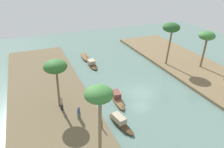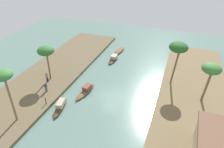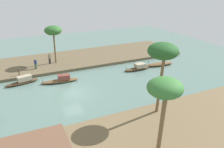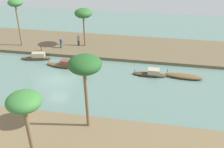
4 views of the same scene
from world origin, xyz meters
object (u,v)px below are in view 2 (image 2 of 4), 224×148
at_px(person_by_mooring, 46,88).
at_px(palm_tree_right_short, 211,70).
at_px(sampan_open_hull, 60,106).
at_px(palm_tree_left_far, 3,77).
at_px(mooring_post, 46,101).
at_px(sampan_upstream_small, 119,51).
at_px(person_on_near_bank, 47,78).
at_px(sampan_with_tall_canopy, 114,59).
at_px(sampan_with_red_awning, 86,90).
at_px(palm_tree_right_tall, 178,48).
at_px(palm_tree_left_near, 46,51).

bearing_deg(person_by_mooring, palm_tree_right_short, -50.77).
distance_m(person_by_mooring, palm_tree_right_short, 24.89).
xyz_separation_m(sampan_open_hull, palm_tree_left_far, (4.35, -3.89, 6.76)).
xyz_separation_m(mooring_post, palm_tree_right_short, (-8.78, 21.81, 4.85)).
relative_size(sampan_upstream_small, person_on_near_bank, 2.88).
relative_size(sampan_with_tall_canopy, sampan_with_red_awning, 0.85).
xyz_separation_m(sampan_open_hull, palm_tree_right_tall, (-11.88, 14.72, 6.52)).
relative_size(sampan_with_red_awning, palm_tree_right_short, 0.84).
relative_size(palm_tree_left_near, palm_tree_left_far, 0.81).
height_order(sampan_with_tall_canopy, mooring_post, mooring_post).
xyz_separation_m(sampan_upstream_small, mooring_post, (21.66, -4.26, 0.71)).
height_order(sampan_upstream_small, palm_tree_right_short, palm_tree_right_short).
height_order(sampan_open_hull, palm_tree_right_tall, palm_tree_right_tall).
height_order(sampan_with_red_awning, palm_tree_left_near, palm_tree_left_near).
distance_m(sampan_open_hull, palm_tree_left_near, 9.77).
distance_m(sampan_with_red_awning, palm_tree_right_tall, 16.14).
distance_m(person_by_mooring, palm_tree_left_near, 6.01).
bearing_deg(person_by_mooring, palm_tree_left_near, 49.10).
bearing_deg(sampan_with_red_awning, mooring_post, -31.35).
bearing_deg(palm_tree_left_far, palm_tree_right_tall, 131.11).
height_order(person_on_near_bank, palm_tree_left_near, palm_tree_left_near).
xyz_separation_m(sampan_with_tall_canopy, person_on_near_bank, (12.32, -7.74, 0.88)).
relative_size(person_on_near_bank, mooring_post, 1.62).
bearing_deg(sampan_with_tall_canopy, sampan_with_red_awning, -1.32).
relative_size(mooring_post, palm_tree_right_short, 0.17).
xyz_separation_m(sampan_with_tall_canopy, palm_tree_right_short, (8.59, 17.42, 5.48)).
bearing_deg(palm_tree_left_far, person_on_near_bank, -169.32).
bearing_deg(palm_tree_left_near, person_by_mooring, 24.40).
height_order(mooring_post, palm_tree_right_tall, palm_tree_right_tall).
bearing_deg(person_on_near_bank, person_by_mooring, 51.84).
xyz_separation_m(person_by_mooring, mooring_post, (2.65, 1.84, -0.13)).
distance_m(sampan_upstream_small, palm_tree_right_short, 22.47).
relative_size(sampan_open_hull, person_on_near_bank, 2.64).
xyz_separation_m(sampan_with_red_awning, palm_tree_left_far, (9.23, -5.63, 6.80)).
bearing_deg(person_by_mooring, mooring_post, -120.50).
height_order(sampan_open_hull, sampan_upstream_small, sampan_upstream_small).
height_order(sampan_open_hull, sampan_with_tall_canopy, sampan_open_hull).
distance_m(mooring_post, palm_tree_left_far, 7.61).
bearing_deg(palm_tree_right_short, mooring_post, -68.07).
bearing_deg(person_on_near_bank, mooring_post, 53.34).
distance_m(sampan_open_hull, person_on_near_bank, 7.45).
distance_m(sampan_with_tall_canopy, person_on_near_bank, 14.57).
xyz_separation_m(mooring_post, palm_tree_left_far, (4.12, -1.62, 6.18)).
height_order(palm_tree_left_near, palm_tree_right_short, palm_tree_right_short).
relative_size(sampan_with_tall_canopy, palm_tree_left_near, 0.73).
bearing_deg(palm_tree_left_near, sampan_with_tall_canopy, 145.32).
bearing_deg(sampan_open_hull, sampan_with_red_awning, 149.19).
distance_m(palm_tree_left_far, palm_tree_right_short, 26.78).
bearing_deg(palm_tree_right_tall, person_by_mooring, -63.30).
xyz_separation_m(sampan_open_hull, person_on_near_bank, (-4.83, -5.62, 0.83)).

